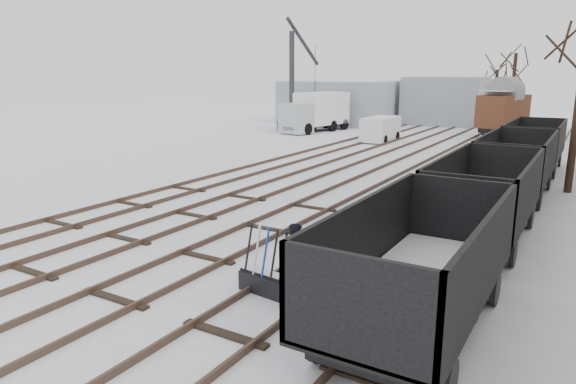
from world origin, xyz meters
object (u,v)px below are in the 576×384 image
ground_frame (266,281)px  panel_van (381,129)px  lorry (316,112)px  crane (293,101)px  box_van_wagon (503,110)px  freight_wagon_a (418,284)px  worker (298,262)px

ground_frame → panel_van: size_ratio=0.38×
lorry → crane: crane is taller
crane → ground_frame: bearing=-59.3°
lorry → box_van_wagon: bearing=26.3°
ground_frame → panel_van: 26.97m
lorry → ground_frame: bearing=-53.7°
freight_wagon_a → panel_van: bearing=112.4°
worker → crane: 33.84m
ground_frame → lorry: 32.52m
ground_frame → box_van_wagon: box_van_wagon is taller
lorry → panel_van: bearing=-14.7°
ground_frame → worker: (0.75, 0.10, 0.57)m
freight_wagon_a → box_van_wagon: size_ratio=1.18×
crane → box_van_wagon: bearing=15.3°
lorry → worker: bearing=-52.4°
panel_van → crane: crane is taller
worker → lorry: bearing=24.7°
box_van_wagon → panel_van: (-6.99, -7.25, -1.15)m
crane → worker: bearing=-58.1°
worker → box_van_wagon: box_van_wagon is taller
worker → panel_van: size_ratio=0.43×
ground_frame → crane: 33.59m
worker → crane: bearing=28.1°
freight_wagon_a → panel_van: (-10.65, 25.89, -0.03)m
worker → freight_wagon_a: size_ratio=0.29×
freight_wagon_a → box_van_wagon: box_van_wagon is taller
panel_van → worker: bearing=-73.4°
worker → ground_frame: bearing=95.1°
ground_frame → worker: size_ratio=0.87×
worker → crane: (-17.20, 29.11, 1.57)m
panel_van → crane: size_ratio=0.43×
ground_frame → box_van_wagon: size_ratio=0.29×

